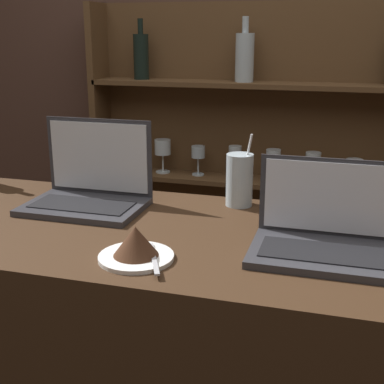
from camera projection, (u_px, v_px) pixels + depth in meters
back_wall at (269, 73)px, 2.27m from camera, size 7.00×0.06×2.70m
back_shelf at (257, 185)px, 2.34m from camera, size 1.43×0.18×1.64m
laptop_near at (90, 188)px, 1.58m from camera, size 0.34×0.23×0.25m
laptop_far at (326, 235)px, 1.24m from camera, size 0.34×0.22×0.21m
cake_plate at (136, 246)px, 1.21m from camera, size 0.18×0.18×0.08m
water_glass at (239, 180)px, 1.58m from camera, size 0.08×0.08×0.22m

